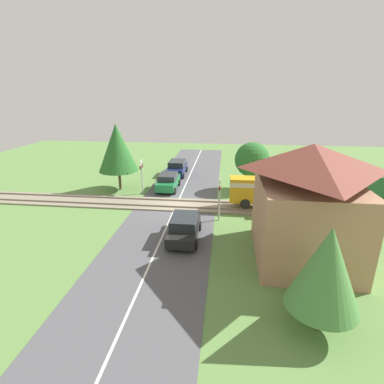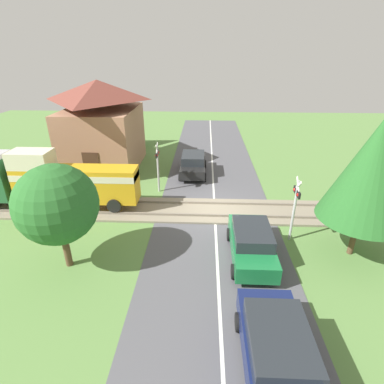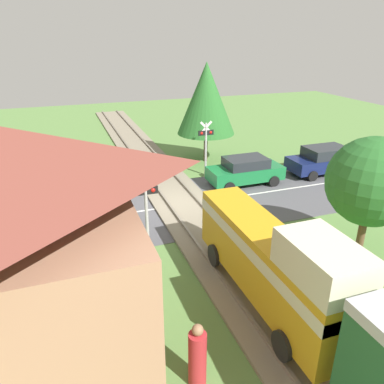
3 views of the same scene
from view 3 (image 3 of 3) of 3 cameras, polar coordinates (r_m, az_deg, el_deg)
name	(u,v)px [view 3 (image 3 of 3)]	position (r m, az deg, el deg)	size (l,w,h in m)	color
ground_plane	(183,205)	(18.02, -1.38, -2.01)	(60.00, 60.00, 0.00)	#5B8442
road_surface	(183,205)	(18.02, -1.38, -1.98)	(48.00, 6.40, 0.02)	#515156
track_bed	(183,204)	(17.99, -1.38, -1.81)	(2.80, 48.00, 0.24)	gray
train	(371,356)	(8.67, 25.57, -21.56)	(1.58, 14.20, 3.18)	gold
car_near_crossing	(245,170)	(20.44, 8.12, 3.27)	(4.04, 1.86, 1.51)	#197038
car_far_side	(59,222)	(15.65, -19.61, -4.34)	(4.06, 1.89, 1.52)	black
car_behind_queue	(325,160)	(23.22, 19.58, 4.66)	(4.37, 1.95, 1.59)	#141E4C
crossing_signal_west_approach	(206,141)	(21.25, 2.12, 7.76)	(0.90, 0.18, 3.17)	#B7B7B7
crossing_signal_east_approach	(146,203)	(13.48, -7.02, -1.71)	(0.90, 0.18, 3.17)	#B7B7B7
pedestrian_by_station	(197,357)	(9.39, 0.83, -23.85)	(0.43, 0.43, 1.72)	#B2282D
tree_roadside_hedge	(372,182)	(14.41, 25.73, 1.39)	(3.16, 3.16, 4.46)	brown
tree_beyond_track	(206,99)	(23.40, 2.19, 14.04)	(3.57, 3.57, 6.11)	brown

